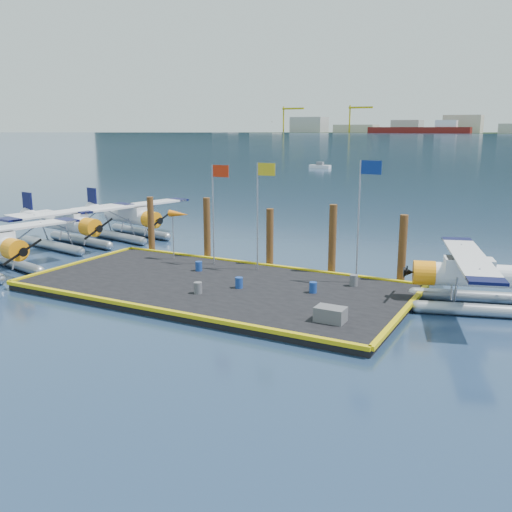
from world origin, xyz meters
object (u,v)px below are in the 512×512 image
Objects in this scene: flagpole_red at (216,199)px; piling_0 at (151,226)px; seaplane_b at (68,226)px; flagpole_yellow at (261,200)px; drum_2 at (313,287)px; drum_3 at (198,288)px; crate at (330,314)px; drum_4 at (354,280)px; drum_0 at (199,266)px; piling_3 at (332,242)px; seaplane_d at (477,279)px; flagpole_blue at (363,203)px; seaplane_c at (131,219)px; piling_1 at (207,230)px; drum_1 at (239,283)px; windsock at (179,215)px; piling_2 at (270,240)px; piling_4 at (402,252)px.

flagpole_red reaches higher than piling_0.
flagpole_yellow is at bearing 97.14° from seaplane_b.
drum_3 is (-5.04, -2.84, 0.02)m from drum_2.
crate is 0.21× the size of flagpole_yellow.
drum_4 is at bearing 57.02° from drum_2.
piling_3 is (6.89, 3.43, 1.47)m from drum_0.
seaplane_d is 1.49× the size of flagpole_blue.
seaplane_c is at bearing 153.64° from flagpole_red.
seaplane_b is 27.97m from seaplane_d.
piling_1 is at bearing 66.12° from seaplane_d.
drum_1 is 8.00m from windsock.
flagpole_yellow reaches higher than drum_1.
seaplane_b is 6.89m from piling_0.
seaplane_b is 22.00m from drum_4.
flagpole_yellow is at bearing 30.70° from drum_0.
drum_1 is at bearing 54.36° from drum_3.
piling_2 reaches higher than seaplane_d.
drum_0 is 10.10m from flagpole_blue.
flagpole_yellow is (3.09, 1.83, 3.83)m from drum_0.
flagpole_red reaches higher than drum_0.
seaplane_b reaches higher than seaplane_c.
seaplane_b reaches higher than seaplane_d.
piling_1 reaches higher than seaplane_b.
windsock is at bearing 180.00° from flagpole_red.
piling_2 is at bearing 63.41° from seaplane_d.
seaplane_d is at bearing -1.83° from windsock.
seaplane_b is 20.88m from drum_2.
piling_1 is (-4.70, 1.60, -2.41)m from flagpole_yellow.
crate is at bearing -81.00° from drum_4.
seaplane_b is 2.60× the size of piling_0.
seaplane_d is 17.73m from windsock.
flagpole_blue is 11.12m from piling_1.
seaplane_b is at bearing 177.99° from flagpole_blue.
piling_3 reaches higher than piling_1.
crate is 0.32× the size of piling_0.
drum_1 is 0.09× the size of flagpole_red.
drum_0 is at bearing 69.23° from seaplane_c.
crate is 14.41m from windsock.
piling_1 is at bearing 119.55° from drum_3.
piling_3 is (-2.10, 2.33, 1.45)m from drum_4.
piling_3 is (4.34, 7.33, 1.46)m from drum_3.
piling_4 reaches higher than drum_1.
seaplane_d is 12.31m from piling_2.
seaplane_c is at bearing 142.13° from piling_0.
windsock reaches higher than drum_0.
piling_0 is at bearing 165.54° from flagpole_red.
drum_2 is at bearing -7.93° from drum_0.
piling_1 is at bearing 180.00° from piling_2.
drum_0 is (11.35, -7.50, -0.91)m from seaplane_c.
flagpole_blue is (-0.84, 6.60, 3.97)m from crate.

